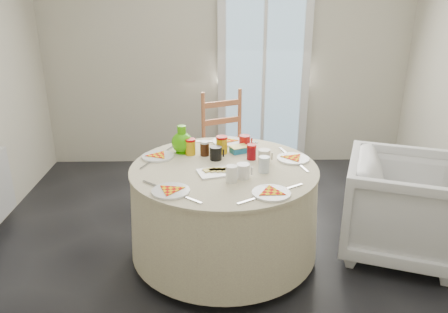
{
  "coord_description": "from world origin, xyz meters",
  "views": [
    {
      "loc": [
        -0.14,
        -2.81,
        1.9
      ],
      "look_at": [
        -0.07,
        0.05,
        0.8
      ],
      "focal_mm": 35.0,
      "sensor_mm": 36.0,
      "label": 1
    }
  ],
  "objects_px": {
    "table": "(224,210)",
    "armchair": "(404,207)",
    "wooden_chair": "(229,149)",
    "green_pitcher": "(182,134)"
  },
  "relations": [
    {
      "from": "table",
      "to": "armchair",
      "type": "bearing_deg",
      "value": -0.06
    },
    {
      "from": "wooden_chair",
      "to": "armchair",
      "type": "relative_size",
      "value": 1.2
    },
    {
      "from": "wooden_chair",
      "to": "armchair",
      "type": "distance_m",
      "value": 1.65
    },
    {
      "from": "wooden_chair",
      "to": "armchair",
      "type": "xyz_separation_m",
      "value": [
        1.26,
        -1.06,
        -0.08
      ]
    },
    {
      "from": "table",
      "to": "wooden_chair",
      "type": "bearing_deg",
      "value": 85.92
    },
    {
      "from": "green_pitcher",
      "to": "wooden_chair",
      "type": "bearing_deg",
      "value": 43.12
    },
    {
      "from": "wooden_chair",
      "to": "armchair",
      "type": "bearing_deg",
      "value": -62.74
    },
    {
      "from": "armchair",
      "to": "wooden_chair",
      "type": "bearing_deg",
      "value": 70.2
    },
    {
      "from": "armchair",
      "to": "green_pitcher",
      "type": "xyz_separation_m",
      "value": [
        -1.66,
        0.3,
        0.48
      ]
    },
    {
      "from": "table",
      "to": "armchair",
      "type": "height_order",
      "value": "armchair"
    }
  ]
}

